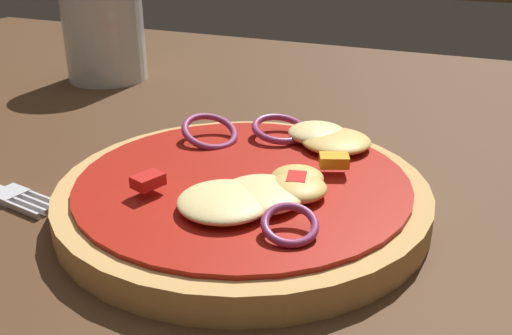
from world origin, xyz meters
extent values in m
cube|color=#4C301C|center=(0.00, 0.00, 0.01)|extent=(1.33, 0.92, 0.03)
cylinder|color=tan|center=(-0.01, -0.02, 0.04)|extent=(0.22, 0.22, 0.02)
cylinder|color=#A81C11|center=(-0.01, -0.02, 0.05)|extent=(0.20, 0.20, 0.00)
ellipsoid|color=#F4DB8E|center=(0.01, 0.06, 0.06)|extent=(0.04, 0.04, 0.01)
ellipsoid|color=#E5BC60|center=(0.03, -0.01, 0.06)|extent=(0.03, 0.03, 0.01)
ellipsoid|color=#F4DB8E|center=(0.00, -0.06, 0.06)|extent=(0.05, 0.05, 0.01)
ellipsoid|color=#F4DB8E|center=(0.02, -0.04, 0.06)|extent=(0.05, 0.05, 0.01)
ellipsoid|color=#E5BC60|center=(0.03, 0.05, 0.06)|extent=(0.05, 0.05, 0.01)
ellipsoid|color=#E5BC60|center=(0.03, -0.03, 0.06)|extent=(0.04, 0.04, 0.01)
torus|color=#93386B|center=(-0.05, 0.03, 0.06)|extent=(0.05, 0.05, 0.02)
torus|color=#93386B|center=(0.04, -0.07, 0.06)|extent=(0.04, 0.04, 0.01)
torus|color=#93386B|center=(-0.01, 0.06, 0.06)|extent=(0.06, 0.06, 0.01)
cube|color=#2D8C28|center=(0.02, -0.03, 0.06)|extent=(0.01, 0.01, 0.00)
cube|color=red|center=(-0.05, -0.06, 0.06)|extent=(0.02, 0.02, 0.01)
cube|color=red|center=(0.03, -0.02, 0.06)|extent=(0.01, 0.02, 0.01)
cube|color=orange|center=(0.04, 0.01, 0.06)|extent=(0.02, 0.02, 0.01)
cube|color=silver|center=(-0.15, -0.06, 0.03)|extent=(0.02, 0.02, 0.01)
cube|color=silver|center=(-0.13, -0.07, 0.03)|extent=(0.03, 0.01, 0.00)
cube|color=silver|center=(-0.13, -0.07, 0.03)|extent=(0.03, 0.01, 0.00)
cube|color=silver|center=(-0.13, -0.06, 0.03)|extent=(0.03, 0.01, 0.00)
cube|color=silver|center=(-0.12, -0.06, 0.03)|extent=(0.03, 0.01, 0.00)
cylinder|color=silver|center=(-0.27, 0.20, 0.09)|extent=(0.08, 0.08, 0.11)
cylinder|color=#9E510F|center=(-0.27, 0.20, 0.07)|extent=(0.07, 0.07, 0.08)
cylinder|color=white|center=(-0.27, 0.20, 0.11)|extent=(0.07, 0.07, 0.01)
camera|label=1|loc=(0.12, -0.30, 0.20)|focal=40.54mm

